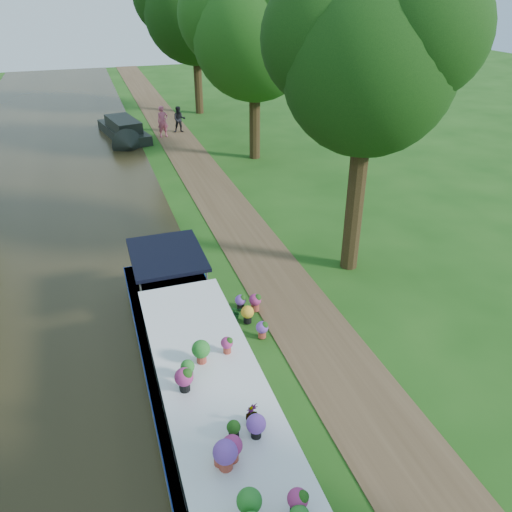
# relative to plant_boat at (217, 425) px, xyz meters

# --- Properties ---
(ground) EXTENTS (100.00, 100.00, 0.00)m
(ground) POSITION_rel_plant_boat_xyz_m (2.25, 2.97, -0.85)
(ground) COLOR #1B4A12
(ground) RESTS_ON ground
(canal_water) EXTENTS (10.00, 100.00, 0.02)m
(canal_water) POSITION_rel_plant_boat_xyz_m (-3.75, 2.97, -0.84)
(canal_water) COLOR black
(canal_water) RESTS_ON ground
(towpath) EXTENTS (2.20, 100.00, 0.03)m
(towpath) POSITION_rel_plant_boat_xyz_m (3.45, 2.97, -0.84)
(towpath) COLOR brown
(towpath) RESTS_ON ground
(plant_boat) EXTENTS (2.29, 13.52, 2.28)m
(plant_boat) POSITION_rel_plant_boat_xyz_m (0.00, 0.00, 0.00)
(plant_boat) COLOR white
(plant_boat) RESTS_ON canal_water
(tree_near_overhang) EXTENTS (5.52, 5.28, 8.99)m
(tree_near_overhang) POSITION_rel_plant_boat_xyz_m (6.04, 6.03, 5.75)
(tree_near_overhang) COLOR black
(tree_near_overhang) RESTS_ON ground
(tree_near_mid) EXTENTS (6.90, 6.60, 9.40)m
(tree_near_mid) POSITION_rel_plant_boat_xyz_m (6.73, 18.05, 5.58)
(tree_near_mid) COLOR black
(tree_near_mid) RESTS_ON ground
(tree_near_far) EXTENTS (7.59, 7.26, 10.30)m
(tree_near_far) POSITION_rel_plant_boat_xyz_m (6.23, 29.06, 6.20)
(tree_near_far) COLOR black
(tree_near_far) RESTS_ON ground
(second_boat) EXTENTS (2.78, 6.37, 1.18)m
(second_boat) POSITION_rel_plant_boat_xyz_m (0.50, 23.95, -0.37)
(second_boat) COLOR black
(second_boat) RESTS_ON canal_water
(pedestrian_pink) EXTENTS (0.73, 0.55, 1.82)m
(pedestrian_pink) POSITION_rel_plant_boat_xyz_m (2.79, 23.50, 0.09)
(pedestrian_pink) COLOR #EE6281
(pedestrian_pink) RESTS_ON towpath
(pedestrian_dark) EXTENTS (0.84, 0.70, 1.58)m
(pedestrian_dark) POSITION_rel_plant_boat_xyz_m (3.91, 24.18, -0.03)
(pedestrian_dark) COLOR black
(pedestrian_dark) RESTS_ON towpath
(verge_plant) EXTENTS (0.35, 0.31, 0.39)m
(verge_plant) POSITION_rel_plant_boat_xyz_m (1.65, 4.34, -0.66)
(verge_plant) COLOR #1F6927
(verge_plant) RESTS_ON ground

